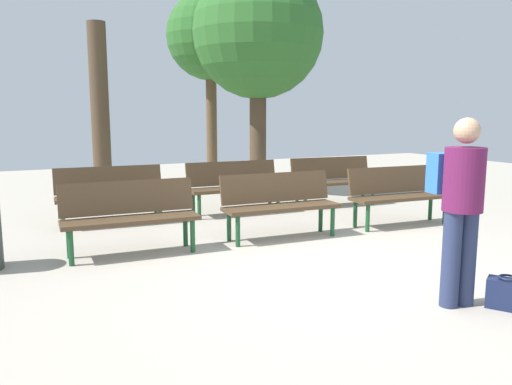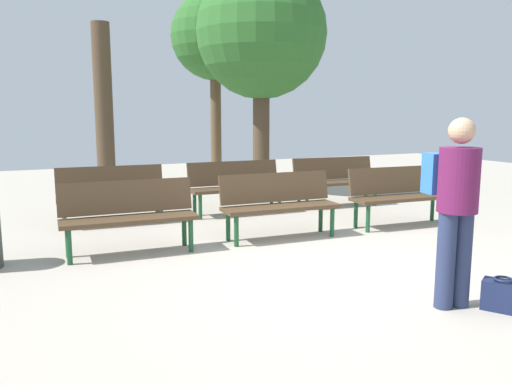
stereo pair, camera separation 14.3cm
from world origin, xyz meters
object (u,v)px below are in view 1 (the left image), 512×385
bench_r0_c0 (130,213)px  bench_r1_c0 (110,192)px  bench_r0_c2 (398,192)px  visitor_with_backpack (460,201)px  bench_r0_c1 (279,201)px  tree_0 (258,34)px  tree_1 (100,111)px  bench_r1_c2 (333,178)px  handbag (507,294)px  tree_2 (210,37)px  bench_r1_c1 (235,184)px

bench_r0_c0 → bench_r1_c0: (0.09, 1.79, 0.00)m
bench_r0_c2 → visitor_with_backpack: (-1.77, -2.76, 0.43)m
bench_r0_c1 → tree_0: (1.49, 3.69, 2.76)m
tree_1 → bench_r0_c1: bearing=-71.1°
bench_r0_c0 → bench_r1_c2: bearing=24.4°
bench_r1_c0 → bench_r1_c2: same height
bench_r0_c1 → visitor_with_backpack: visitor_with_backpack is taller
bench_r1_c2 → tree_1: size_ratio=0.48×
bench_r0_c2 → handbag: bench_r0_c2 is taller
tree_1 → bench_r1_c0: bearing=-97.2°
tree_2 → bench_r1_c2: bearing=-78.0°
visitor_with_backpack → handbag: (0.32, -0.28, -0.80)m
bench_r0_c0 → handbag: bench_r0_c0 is taller
tree_0 → tree_2: (-0.27, 1.99, 0.17)m
bench_r1_c0 → tree_0: (3.40, 1.84, 2.76)m
bench_r1_c0 → tree_1: (0.34, 2.71, 1.21)m
bench_r0_c0 → bench_r1_c0: size_ratio=1.00×
bench_r1_c0 → tree_2: bearing=53.9°
bench_r1_c1 → bench_r1_c2: same height
tree_0 → bench_r0_c2: bearing=-82.3°
bench_r0_c2 → bench_r1_c1: 2.65m
bench_r0_c0 → tree_0: (3.49, 3.62, 2.76)m
bench_r1_c0 → handbag: (2.46, -4.97, -0.37)m
tree_1 → bench_r1_c2: bearing=-38.2°
bench_r1_c2 → tree_1: bearing=145.8°
bench_r0_c2 → tree_1: bearing=131.3°
bench_r1_c1 → tree_1: tree_1 is taller
bench_r1_c2 → tree_2: 5.00m
bench_r0_c0 → visitor_with_backpack: (2.23, -2.91, 0.43)m
tree_2 → bench_r0_c2: bearing=-82.3°
tree_2 → tree_0: bearing=-82.2°
tree_2 → handbag: 9.42m
bench_r1_c2 → tree_1: tree_1 is taller
bench_r0_c1 → tree_0: 4.84m
bench_r0_c0 → handbag: (2.55, -3.19, -0.37)m
visitor_with_backpack → bench_r0_c1: bearing=-75.4°
bench_r0_c1 → tree_0: bearing=70.6°
bench_r0_c1 → bench_r1_c1: size_ratio=1.00×
tree_1 → visitor_with_backpack: tree_1 is taller
tree_1 → handbag: bearing=-74.6°
tree_1 → bench_r0_c0: bearing=-95.5°
bench_r0_c1 → tree_2: (1.22, 5.68, 2.93)m
bench_r1_c1 → bench_r1_c2: bearing=-0.3°
tree_2 → handbag: (-0.67, -8.80, -3.30)m
tree_0 → bench_r0_c0: bearing=-133.9°
bench_r0_c2 → visitor_with_backpack: bearing=-119.0°
bench_r1_c2 → visitor_with_backpack: bearing=-107.9°
tree_1 → tree_0: bearing=-16.0°
bench_r0_c1 → bench_r1_c0: (-1.91, 1.86, 0.00)m
bench_r0_c2 → tree_0: size_ratio=0.35×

